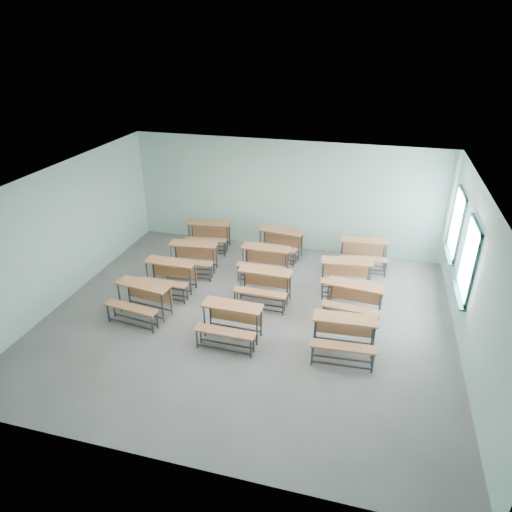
# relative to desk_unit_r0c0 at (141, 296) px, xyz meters

# --- Properties ---
(room) EXTENTS (9.04, 8.04, 3.24)m
(room) POSITION_rel_desk_unit_r0c0_xyz_m (2.42, 0.53, 1.07)
(room) COLOR gray
(room) RESTS_ON ground
(desk_unit_r0c0) EXTENTS (1.36, 1.00, 0.79)m
(desk_unit_r0c0) POSITION_rel_desk_unit_r0c0_xyz_m (0.00, 0.00, 0.00)
(desk_unit_r0c0) COLOR #B06B3F
(desk_unit_r0c0) RESTS_ON ground
(desk_unit_r0c1) EXTENTS (1.27, 0.87, 0.79)m
(desk_unit_r0c1) POSITION_rel_desk_unit_r0c0_xyz_m (2.21, -0.31, 0.00)
(desk_unit_r0c1) COLOR #B06B3F
(desk_unit_r0c1) RESTS_ON ground
(desk_unit_r0c2) EXTENTS (1.30, 0.91, 0.79)m
(desk_unit_r0c2) POSITION_rel_desk_unit_r0c0_xyz_m (4.53, -0.18, 0.00)
(desk_unit_r0c2) COLOR #B06B3F
(desk_unit_r0c2) RESTS_ON ground
(desk_unit_r1c0) EXTENTS (1.26, 0.85, 0.79)m
(desk_unit_r1c0) POSITION_rel_desk_unit_r0c0_xyz_m (0.13, 1.19, 0.00)
(desk_unit_r1c0) COLOR #B06B3F
(desk_unit_r1c0) RESTS_ON ground
(desk_unit_r1c1) EXTENTS (1.27, 0.86, 0.79)m
(desk_unit_r1c1) POSITION_rel_desk_unit_r0c0_xyz_m (2.51, 1.34, 0.00)
(desk_unit_r1c1) COLOR #B06B3F
(desk_unit_r1c1) RESTS_ON ground
(desk_unit_r1c2) EXTENTS (1.34, 0.98, 0.79)m
(desk_unit_r1c2) POSITION_rel_desk_unit_r0c0_xyz_m (4.63, 1.21, 0.00)
(desk_unit_r1c2) COLOR #B06B3F
(desk_unit_r1c2) RESTS_ON ground
(desk_unit_r2c0) EXTENTS (1.34, 0.97, 0.79)m
(desk_unit_r2c0) POSITION_rel_desk_unit_r0c0_xyz_m (0.31, 2.31, 0.00)
(desk_unit_r2c0) COLOR #B06B3F
(desk_unit_r2c0) RESTS_ON ground
(desk_unit_r2c1) EXTENTS (1.26, 0.85, 0.79)m
(desk_unit_r2c1) POSITION_rel_desk_unit_r0c0_xyz_m (2.22, 2.58, 0.00)
(desk_unit_r2c1) COLOR #B06B3F
(desk_unit_r2c1) RESTS_ON ground
(desk_unit_r2c2) EXTENTS (1.36, 1.00, 0.79)m
(desk_unit_r2c2) POSITION_rel_desk_unit_r0c0_xyz_m (4.37, 2.34, 0.00)
(desk_unit_r2c2) COLOR #B06B3F
(desk_unit_r2c2) RESTS_ON ground
(desk_unit_r3c0) EXTENTS (1.34, 0.98, 0.79)m
(desk_unit_r3c0) POSITION_rel_desk_unit_r0c0_xyz_m (0.20, 3.79, 0.00)
(desk_unit_r3c0) COLOR #B06B3F
(desk_unit_r3c0) RESTS_ON ground
(desk_unit_r3c1) EXTENTS (1.35, 0.99, 0.79)m
(desk_unit_r3c1) POSITION_rel_desk_unit_r0c0_xyz_m (2.36, 3.79, 0.00)
(desk_unit_r3c1) COLOR #B06B3F
(desk_unit_r3c1) RESTS_ON ground
(desk_unit_r3c2) EXTENTS (1.33, 0.95, 0.79)m
(desk_unit_r3c2) POSITION_rel_desk_unit_r0c0_xyz_m (4.71, 3.73, 0.00)
(desk_unit_r3c2) COLOR #B06B3F
(desk_unit_r3c2) RESTS_ON ground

